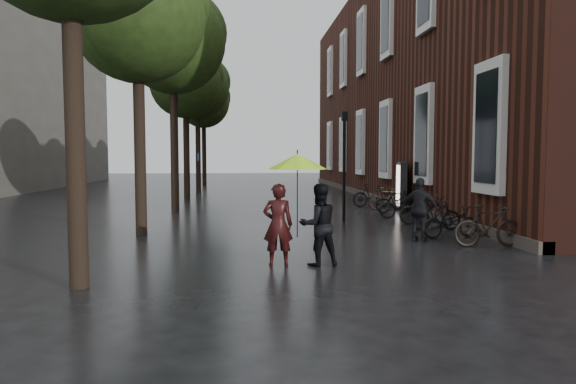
{
  "coord_description": "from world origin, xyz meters",
  "views": [
    {
      "loc": [
        -1.26,
        -7.85,
        2.23
      ],
      "look_at": [
        0.04,
        6.34,
        1.23
      ],
      "focal_mm": 32.0,
      "sensor_mm": 36.0,
      "label": 1
    }
  ],
  "objects": [
    {
      "name": "lime_umbrella",
      "position": [
        -0.14,
        2.33,
        2.12
      ],
      "size": [
        1.2,
        1.2,
        1.76
      ],
      "rotation": [
        0.0,
        0.0,
        -0.29
      ],
      "color": "black",
      "rests_on": "ground"
    },
    {
      "name": "ground",
      "position": [
        0.0,
        0.0,
        0.0
      ],
      "size": [
        120.0,
        120.0,
        0.0
      ],
      "primitive_type": "plane",
      "color": "black"
    },
    {
      "name": "street_trees",
      "position": [
        -3.99,
        15.91,
        6.34
      ],
      "size": [
        4.33,
        34.03,
        8.91
      ],
      "color": "black",
      "rests_on": "ground"
    },
    {
      "name": "person_burgundy",
      "position": [
        -0.52,
        2.47,
        0.84
      ],
      "size": [
        0.63,
        0.42,
        1.68
      ],
      "primitive_type": "imported",
      "rotation": [
        0.0,
        0.0,
        3.11
      ],
      "color": "black",
      "rests_on": "ground"
    },
    {
      "name": "person_black",
      "position": [
        0.31,
        2.38,
        0.84
      ],
      "size": [
        0.93,
        0.8,
        1.68
      ],
      "primitive_type": "imported",
      "rotation": [
        0.0,
        0.0,
        3.36
      ],
      "color": "black",
      "rests_on": "ground"
    },
    {
      "name": "cycle_sign",
      "position": [
        -3.45,
        18.09,
        1.59
      ],
      "size": [
        0.13,
        0.44,
        2.4
      ],
      "rotation": [
        0.0,
        0.0,
        -0.11
      ],
      "color": "#262628",
      "rests_on": "ground"
    },
    {
      "name": "parked_bicycles",
      "position": [
        4.63,
        9.08,
        0.48
      ],
      "size": [
        2.13,
        10.58,
        1.04
      ],
      "color": "black",
      "rests_on": "ground"
    },
    {
      "name": "ad_lightbox",
      "position": [
        5.19,
        12.29,
        1.0
      ],
      "size": [
        0.3,
        1.32,
        2.0
      ],
      "rotation": [
        0.0,
        0.0,
        -0.2
      ],
      "color": "black",
      "rests_on": "ground"
    },
    {
      "name": "pedestrian_walking",
      "position": [
        3.4,
        5.11,
        0.83
      ],
      "size": [
        1.03,
        0.89,
        1.67
      ],
      "primitive_type": "imported",
      "rotation": [
        0.0,
        0.0,
        2.54
      ],
      "color": "black",
      "rests_on": "ground"
    },
    {
      "name": "brick_building",
      "position": [
        10.47,
        19.46,
        5.99
      ],
      "size": [
        10.2,
        33.2,
        12.0
      ],
      "color": "#38160F",
      "rests_on": "ground"
    },
    {
      "name": "lamp_post",
      "position": [
        2.23,
        9.31,
        2.26
      ],
      "size": [
        0.19,
        0.19,
        3.72
      ],
      "rotation": [
        0.0,
        0.0,
        -0.05
      ],
      "color": "black",
      "rests_on": "ground"
    }
  ]
}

